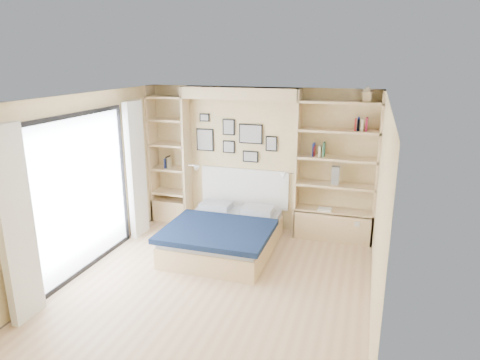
% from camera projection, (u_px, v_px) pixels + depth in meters
% --- Properties ---
extents(ground, '(4.50, 4.50, 0.00)m').
position_uv_depth(ground, '(216.00, 286.00, 5.76)').
color(ground, '#D6B187').
rests_on(ground, ground).
extents(room_shell, '(4.50, 4.50, 4.50)m').
position_uv_depth(room_shell, '(225.00, 178.00, 6.97)').
color(room_shell, '#DDBF87').
rests_on(room_shell, ground).
extents(bed, '(1.60, 2.10, 1.07)m').
position_uv_depth(bed, '(225.00, 234.00, 6.80)').
color(bed, '#DAB986').
rests_on(bed, ground).
extents(photo_gallery, '(1.48, 0.02, 0.82)m').
position_uv_depth(photo_gallery, '(234.00, 138.00, 7.49)').
color(photo_gallery, black).
rests_on(photo_gallery, ground).
extents(reading_lamps, '(1.92, 0.12, 0.15)m').
position_uv_depth(reading_lamps, '(239.00, 170.00, 7.38)').
color(reading_lamps, silver).
rests_on(reading_lamps, ground).
extents(shelf_decor, '(3.56, 0.23, 2.03)m').
position_uv_depth(shelf_decor, '(322.00, 140.00, 6.88)').
color(shelf_decor, '#A51E1E').
rests_on(shelf_decor, ground).
extents(deck, '(3.20, 4.00, 0.05)m').
position_uv_depth(deck, '(3.00, 252.00, 6.78)').
color(deck, brown).
rests_on(deck, ground).
extents(deck_chair, '(0.72, 0.88, 0.76)m').
position_uv_depth(deck_chair, '(24.00, 228.00, 6.79)').
color(deck_chair, tan).
rests_on(deck_chair, ground).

